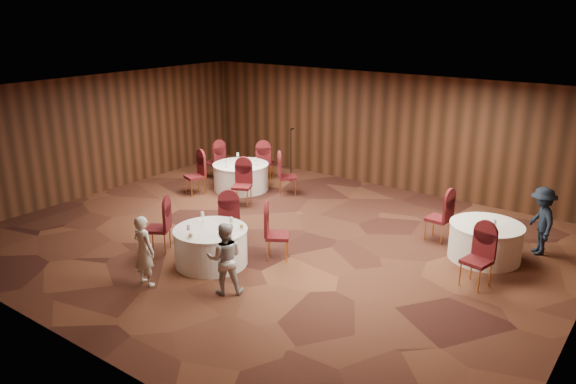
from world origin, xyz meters
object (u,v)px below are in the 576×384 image
Objects in this scene: mic_stand at (291,166)px; woman_a at (144,251)px; table_right at (485,241)px; table_main at (211,246)px; man_c at (541,221)px; table_left at (241,177)px; woman_b at (225,258)px.

woman_a is at bearing -76.04° from mic_stand.
mic_stand is (-6.38, 2.10, 0.08)m from table_right.
mic_stand reaches higher than table_main.
table_right is 6.72m from mic_stand.
man_c is (5.11, 4.38, 0.34)m from table_main.
woman_b is (3.74, -4.74, 0.29)m from table_left.
table_main is 1.30m from woman_b.
man_c is (4.07, 5.10, 0.05)m from woman_b.
woman_a reaches higher than table_main.
table_main is 0.94× the size of mic_stand.
woman_b reaches higher than table_right.
table_main is 1.10× the size of woman_b.
table_left is at bearing -63.61° from woman_a.
table_left and table_right have the same top height.
mic_stand is at bearing -73.11° from woman_a.
table_main is 1.09× the size of woman_a.
woman_b is at bearing -152.77° from woman_a.
table_left is 1.66m from mic_stand.
table_right is 1.27m from man_c.
table_left is (-2.69, 4.02, 0.00)m from table_main.
woman_b is 6.53m from man_c.
mic_stand is (0.61, 1.54, 0.08)m from table_left.
mic_stand is at bearing 161.77° from table_right.
table_right is at bearing -4.57° from table_left.
man_c is at bearing -9.37° from mic_stand.
man_c is at bearing 2.60° from table_left.
man_c is (0.81, 0.91, 0.34)m from table_right.
woman_a is at bearing -15.49° from woman_b.
table_main is at bearing -141.18° from table_right.
table_right is at bearing 38.82° from table_main.
mic_stand is 7.02m from woman_b.
woman_a is (-0.36, -1.36, 0.30)m from table_main.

